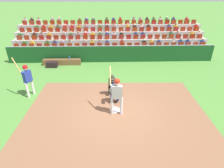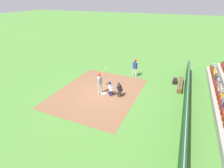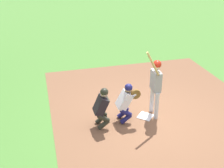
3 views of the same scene
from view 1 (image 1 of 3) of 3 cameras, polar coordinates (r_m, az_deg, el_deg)
name	(u,v)px [view 1 (image 1 of 3)]	position (r m, az deg, el deg)	size (l,w,h in m)	color
ground_plane	(115,110)	(9.07, 1.09, -8.21)	(160.00, 160.00, 0.00)	#508B37
infield_dirt_patch	(116,116)	(8.67, 1.24, -10.14)	(8.65, 6.86, 0.01)	brown
home_plate_marker	(115,110)	(9.06, 1.09, -8.13)	(0.44, 0.44, 0.02)	white
batter_at_plate	(117,92)	(8.18, 1.47, -2.66)	(0.62, 0.63, 2.30)	silver
catcher_crouching	(115,91)	(9.25, 0.84, -2.18)	(0.47, 0.71, 1.27)	navy
home_plate_umpire	(112,84)	(9.93, 0.10, 0.01)	(0.47, 0.46, 1.29)	#2A2C20
dugout_wall	(112,54)	(14.80, -0.13, 9.40)	(16.43, 0.24, 1.34)	#14451C
dugout_bench	(62,62)	(14.84, -15.45, 6.69)	(2.91, 0.40, 0.44)	brown
water_bottle_on_bench	(69,58)	(14.54, -13.24, 8.01)	(0.07, 0.07, 0.26)	blue
equipment_duffel_bag	(52,65)	(14.54, -18.34, 5.76)	(0.78, 0.36, 0.41)	black
on_deck_batter	(27,77)	(10.66, -25.13, 2.00)	(0.83, 0.55, 2.23)	silver
bleacher_stand	(110,39)	(18.79, -0.56, 14.02)	(18.45, 3.68, 2.80)	#A7A499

